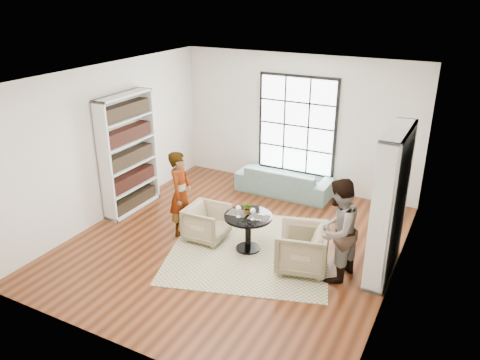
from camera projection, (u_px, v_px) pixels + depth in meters
The scene contains 16 objects.
ground at pixel (234, 242), 8.49m from camera, with size 6.00×6.00×0.00m, color brown.
room_shell at pixel (248, 168), 8.45m from camera, with size 6.00×6.01×6.00m.
rug at pixel (250, 249), 8.27m from camera, with size 2.73×2.73×0.01m, color #BCAE8D.
pedestal_table at pixel (248, 225), 8.08m from camera, with size 0.84×0.84×0.67m.
sofa at pixel (284, 180), 10.40m from camera, with size 2.11×0.82×0.62m, color slate.
armchair_left at pixel (207, 223), 8.50m from camera, with size 0.70×0.72×0.65m, color tan.
armchair_right at pixel (302, 249), 7.57m from camera, with size 0.79×0.82×0.74m, color tan.
person_left at pixel (181, 193), 8.55m from camera, with size 0.58×0.38×1.60m, color gray.
person_right at pixel (337, 231), 7.16m from camera, with size 0.82×0.64×1.68m, color gray.
placemat_left at pixel (238, 213), 8.08m from camera, with size 0.34×0.26×0.01m, color #2A2825.
placemat_right at pixel (259, 217), 7.93m from camera, with size 0.34×0.26×0.01m, color #2A2825.
cutlery_left at pixel (238, 213), 8.08m from camera, with size 0.14×0.22×0.01m, color silver, non-canonical shape.
cutlery_right at pixel (259, 217), 7.93m from camera, with size 0.14×0.22×0.01m, color silver, non-canonical shape.
wine_glass_left at pixel (238, 209), 7.90m from camera, with size 0.10×0.10×0.21m.
wine_glass_right at pixel (253, 211), 7.81m from camera, with size 0.10×0.10×0.21m.
flower_centerpiece at pixel (248, 208), 8.02m from camera, with size 0.19×0.17×0.22m, color gray.
Camera 1 is at (3.50, -6.52, 4.31)m, focal length 35.00 mm.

